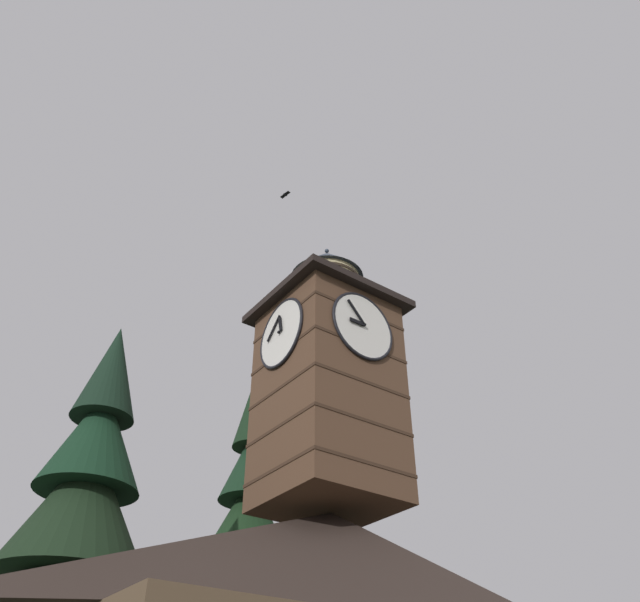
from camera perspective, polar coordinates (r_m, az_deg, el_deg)
The scene contains 4 objects.
clock_tower at distance 21.02m, azimuth 0.69°, elevation -6.76°, with size 4.30×4.30×9.69m.
pine_tree_aside at distance 18.48m, azimuth -21.48°, elevation -22.42°, with size 5.75×5.75×13.60m.
moon at distance 53.19m, azimuth -1.94°, elevation -18.36°, with size 1.89×1.89×1.89m.
flying_bird_high at distance 29.89m, azimuth -3.07°, elevation 9.31°, with size 0.23×0.56×0.12m.
Camera 1 is at (11.89, 14.61, 2.31)m, focal length 36.45 mm.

